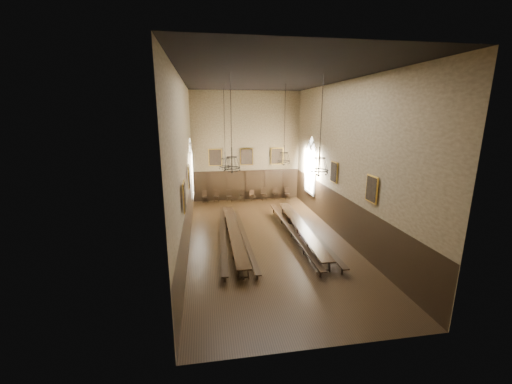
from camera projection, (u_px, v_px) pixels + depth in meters
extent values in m
cube|color=black|center=(267.00, 239.00, 18.52)|extent=(9.00, 18.00, 0.02)
cube|color=black|center=(268.00, 78.00, 16.33)|extent=(9.00, 18.00, 0.02)
cube|color=#8B7855|center=(246.00, 147.00, 26.05)|extent=(9.00, 0.02, 9.00)
cube|color=#8B7855|center=(330.00, 212.00, 8.80)|extent=(9.00, 0.02, 9.00)
cube|color=#8B7855|center=(185.00, 166.00, 16.72)|extent=(0.02, 18.00, 9.00)
cube|color=#8B7855|center=(344.00, 162.00, 18.13)|extent=(0.02, 18.00, 9.00)
cube|color=black|center=(234.00, 231.00, 17.86)|extent=(0.67, 9.38, 0.07)
cube|color=black|center=(301.00, 226.00, 18.61)|extent=(1.04, 9.58, 0.07)
cube|color=black|center=(223.00, 233.00, 18.27)|extent=(0.75, 10.31, 0.05)
cube|color=black|center=(244.00, 235.00, 18.02)|extent=(0.35, 9.41, 0.05)
cube|color=black|center=(291.00, 230.00, 18.70)|extent=(0.36, 10.47, 0.05)
cube|color=black|center=(308.00, 228.00, 19.01)|extent=(0.32, 10.64, 0.05)
cube|color=black|center=(205.00, 197.00, 26.04)|extent=(0.49, 0.49, 0.05)
cube|color=black|center=(205.00, 194.00, 26.15)|extent=(0.42, 0.11, 0.50)
cube|color=black|center=(216.00, 197.00, 26.18)|extent=(0.49, 0.49, 0.05)
cube|color=black|center=(216.00, 193.00, 26.30)|extent=(0.43, 0.11, 0.51)
cube|color=black|center=(229.00, 196.00, 26.26)|extent=(0.45, 0.45, 0.05)
cube|color=black|center=(229.00, 193.00, 26.37)|extent=(0.44, 0.06, 0.52)
cube|color=black|center=(242.00, 196.00, 26.48)|extent=(0.41, 0.41, 0.05)
cube|color=black|center=(242.00, 193.00, 26.58)|extent=(0.40, 0.05, 0.47)
cube|color=black|center=(252.00, 196.00, 26.66)|extent=(0.48, 0.48, 0.05)
cube|color=black|center=(252.00, 192.00, 26.76)|extent=(0.39, 0.14, 0.46)
cube|color=black|center=(264.00, 195.00, 26.76)|extent=(0.49, 0.49, 0.05)
cube|color=black|center=(264.00, 191.00, 26.88)|extent=(0.45, 0.08, 0.53)
cube|color=black|center=(276.00, 194.00, 27.01)|extent=(0.48, 0.48, 0.05)
cube|color=black|center=(275.00, 191.00, 27.13)|extent=(0.43, 0.10, 0.51)
cube|color=black|center=(287.00, 194.00, 27.08)|extent=(0.45, 0.45, 0.05)
cube|color=black|center=(287.00, 190.00, 27.19)|extent=(0.43, 0.06, 0.52)
cylinder|color=black|center=(224.00, 118.00, 19.04)|extent=(0.03, 0.03, 4.09)
torus|color=black|center=(225.00, 167.00, 19.77)|extent=(0.78, 0.78, 0.05)
torus|color=black|center=(225.00, 159.00, 19.65)|extent=(0.49, 0.49, 0.04)
cylinder|color=black|center=(225.00, 160.00, 19.67)|extent=(0.05, 0.05, 1.10)
cylinder|color=black|center=(285.00, 115.00, 19.85)|extent=(0.03, 0.03, 3.79)
torus|color=black|center=(284.00, 161.00, 20.57)|extent=(0.85, 0.85, 0.05)
torus|color=black|center=(284.00, 153.00, 20.44)|extent=(0.54, 0.54, 0.04)
cylinder|color=black|center=(284.00, 154.00, 20.46)|extent=(0.06, 0.06, 1.20)
cylinder|color=black|center=(231.00, 111.00, 14.38)|extent=(0.03, 0.03, 3.35)
torus|color=black|center=(232.00, 168.00, 15.02)|extent=(0.80, 0.80, 0.05)
torus|color=black|center=(232.00, 157.00, 14.90)|extent=(0.51, 0.51, 0.04)
cylinder|color=black|center=(232.00, 159.00, 14.92)|extent=(0.06, 0.06, 1.12)
cylinder|color=black|center=(322.00, 111.00, 14.76)|extent=(0.03, 0.03, 3.36)
torus|color=black|center=(319.00, 170.00, 15.45)|extent=(0.94, 0.94, 0.06)
torus|color=black|center=(319.00, 158.00, 15.30)|extent=(0.60, 0.60, 0.04)
cylinder|color=black|center=(319.00, 160.00, 15.32)|extent=(0.07, 0.07, 1.33)
cube|color=gold|center=(215.00, 157.00, 25.71)|extent=(1.10, 0.12, 1.40)
cube|color=black|center=(215.00, 157.00, 25.71)|extent=(0.98, 0.02, 1.28)
cube|color=gold|center=(247.00, 157.00, 26.12)|extent=(1.10, 0.12, 1.40)
cube|color=black|center=(247.00, 157.00, 26.12)|extent=(0.98, 0.02, 1.28)
cube|color=gold|center=(277.00, 156.00, 26.53)|extent=(1.10, 0.12, 1.40)
cube|color=black|center=(277.00, 156.00, 26.53)|extent=(0.98, 0.02, 1.28)
cube|color=gold|center=(189.00, 177.00, 17.89)|extent=(0.12, 1.00, 1.30)
cube|color=black|center=(189.00, 177.00, 17.89)|extent=(0.02, 0.88, 1.18)
cube|color=gold|center=(184.00, 197.00, 13.58)|extent=(0.12, 1.00, 1.30)
cube|color=black|center=(184.00, 197.00, 13.58)|extent=(0.02, 0.88, 1.18)
cube|color=gold|center=(334.00, 172.00, 19.26)|extent=(0.12, 1.00, 1.30)
cube|color=black|center=(334.00, 172.00, 19.26)|extent=(0.02, 0.88, 1.18)
cube|color=gold|center=(372.00, 189.00, 14.95)|extent=(0.12, 1.00, 1.30)
cube|color=black|center=(372.00, 189.00, 14.95)|extent=(0.02, 0.88, 1.18)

